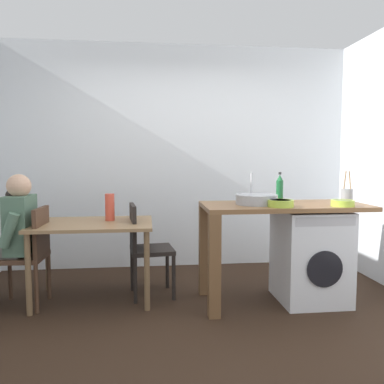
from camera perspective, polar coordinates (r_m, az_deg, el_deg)
name	(u,v)px	position (r m, az deg, el deg)	size (l,w,h in m)	color
ground_plane	(194,321)	(3.40, 0.25, -18.26)	(5.46, 5.46, 0.00)	black
wall_back	(177,157)	(4.87, -2.20, 5.08)	(4.60, 0.10, 2.70)	silver
dining_table	(93,233)	(3.82, -14.17, -5.73)	(1.10, 0.76, 0.74)	olive
chair_person_seat	(30,251)	(3.86, -22.46, -7.91)	(0.42, 0.42, 0.90)	#4C3323
chair_opposite	(144,244)	(3.85, -6.94, -7.57)	(0.44, 0.44, 0.90)	black
seated_person	(11,233)	(3.88, -24.81, -5.45)	(0.51, 0.52, 1.20)	#595651
kitchen_counter	(262,221)	(3.66, 10.08, -4.23)	(1.50, 0.68, 0.92)	brown
washing_machine	(310,255)	(3.89, 16.80, -8.81)	(0.60, 0.61, 0.86)	silver
sink_basin	(257,199)	(3.62, 9.35, -1.07)	(0.38, 0.38, 0.09)	#9EA0A5
tap	(251,188)	(3.79, 8.63, 0.64)	(0.02, 0.02, 0.28)	#B2B2B7
bottle_tall_green	(280,189)	(3.84, 12.60, 0.49)	(0.07, 0.07, 0.29)	#19592D
mixing_bowl	(281,203)	(3.48, 12.74, -1.55)	(0.22, 0.22, 0.06)	#A8C63D
utensil_crock	(347,195)	(4.00, 21.54, -0.43)	(0.11, 0.11, 0.30)	gray
colander	(343,203)	(3.68, 21.02, -1.46)	(0.20, 0.20, 0.06)	#A8C63D
vase	(110,207)	(3.87, -11.84, -2.16)	(0.09, 0.09, 0.26)	#D84C38
scissors	(283,205)	(3.60, 13.04, -1.84)	(0.15, 0.06, 0.01)	#B2B2B7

